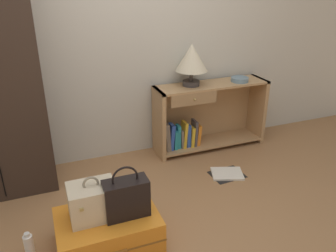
{
  "coord_description": "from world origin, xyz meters",
  "views": [
    {
      "loc": [
        -0.71,
        -1.72,
        1.73
      ],
      "look_at": [
        0.26,
        0.77,
        0.55
      ],
      "focal_mm": 36.86,
      "sensor_mm": 36.0,
      "label": 1
    }
  ],
  "objects_px": {
    "handbag": "(126,198)",
    "bottle": "(29,245)",
    "train_case": "(93,201)",
    "table_lamp": "(192,59)",
    "bowl": "(240,79)",
    "bookshelf": "(204,117)",
    "open_book_on_floor": "(227,174)",
    "suitcase_large": "(108,230)"
  },
  "relations": [
    {
      "from": "handbag",
      "to": "bottle",
      "type": "height_order",
      "value": "handbag"
    },
    {
      "from": "train_case",
      "to": "bottle",
      "type": "bearing_deg",
      "value": 172.46
    },
    {
      "from": "table_lamp",
      "to": "bottle",
      "type": "height_order",
      "value": "table_lamp"
    },
    {
      "from": "train_case",
      "to": "handbag",
      "type": "height_order",
      "value": "handbag"
    },
    {
      "from": "handbag",
      "to": "bottle",
      "type": "distance_m",
      "value": 0.72
    },
    {
      "from": "bowl",
      "to": "handbag",
      "type": "relative_size",
      "value": 0.48
    },
    {
      "from": "bookshelf",
      "to": "table_lamp",
      "type": "bearing_deg",
      "value": 177.82
    },
    {
      "from": "bottle",
      "to": "open_book_on_floor",
      "type": "height_order",
      "value": "bottle"
    },
    {
      "from": "open_book_on_floor",
      "to": "table_lamp",
      "type": "bearing_deg",
      "value": 100.31
    },
    {
      "from": "table_lamp",
      "to": "open_book_on_floor",
      "type": "relative_size",
      "value": 1.2
    },
    {
      "from": "open_book_on_floor",
      "to": "suitcase_large",
      "type": "bearing_deg",
      "value": -158.25
    },
    {
      "from": "bookshelf",
      "to": "open_book_on_floor",
      "type": "distance_m",
      "value": 0.7
    },
    {
      "from": "bookshelf",
      "to": "train_case",
      "type": "xyz_separation_m",
      "value": [
        -1.36,
        -1.07,
        0.01
      ]
    },
    {
      "from": "train_case",
      "to": "bottle",
      "type": "relative_size",
      "value": 1.72
    },
    {
      "from": "bookshelf",
      "to": "table_lamp",
      "type": "distance_m",
      "value": 0.65
    },
    {
      "from": "bowl",
      "to": "bottle",
      "type": "bearing_deg",
      "value": -156.09
    },
    {
      "from": "suitcase_large",
      "to": "bookshelf",
      "type": "bearing_deg",
      "value": 40.73
    },
    {
      "from": "table_lamp",
      "to": "open_book_on_floor",
      "type": "xyz_separation_m",
      "value": [
        0.11,
        -0.61,
        -0.97
      ]
    },
    {
      "from": "train_case",
      "to": "handbag",
      "type": "bearing_deg",
      "value": -17.29
    },
    {
      "from": "bookshelf",
      "to": "bowl",
      "type": "relative_size",
      "value": 6.65
    },
    {
      "from": "handbag",
      "to": "bowl",
      "type": "bearing_deg",
      "value": 35.54
    },
    {
      "from": "table_lamp",
      "to": "handbag",
      "type": "height_order",
      "value": "table_lamp"
    },
    {
      "from": "suitcase_large",
      "to": "handbag",
      "type": "bearing_deg",
      "value": -15.06
    },
    {
      "from": "bookshelf",
      "to": "table_lamp",
      "type": "relative_size",
      "value": 2.91
    },
    {
      "from": "handbag",
      "to": "suitcase_large",
      "type": "bearing_deg",
      "value": 164.94
    },
    {
      "from": "suitcase_large",
      "to": "train_case",
      "type": "xyz_separation_m",
      "value": [
        -0.08,
        0.03,
        0.24
      ]
    },
    {
      "from": "bottle",
      "to": "open_book_on_floor",
      "type": "bearing_deg",
      "value": 12.99
    },
    {
      "from": "train_case",
      "to": "open_book_on_floor",
      "type": "height_order",
      "value": "train_case"
    },
    {
      "from": "table_lamp",
      "to": "bowl",
      "type": "distance_m",
      "value": 0.58
    },
    {
      "from": "bowl",
      "to": "suitcase_large",
      "type": "xyz_separation_m",
      "value": [
        -1.65,
        -1.05,
        -0.61
      ]
    },
    {
      "from": "table_lamp",
      "to": "handbag",
      "type": "xyz_separation_m",
      "value": [
        -0.99,
        -1.14,
        -0.6
      ]
    },
    {
      "from": "bookshelf",
      "to": "handbag",
      "type": "height_order",
      "value": "bookshelf"
    },
    {
      "from": "table_lamp",
      "to": "bookshelf",
      "type": "bearing_deg",
      "value": -2.18
    },
    {
      "from": "train_case",
      "to": "handbag",
      "type": "xyz_separation_m",
      "value": [
        0.21,
        -0.07,
        0.02
      ]
    },
    {
      "from": "bookshelf",
      "to": "table_lamp",
      "type": "xyz_separation_m",
      "value": [
        -0.16,
        0.01,
        0.63
      ]
    },
    {
      "from": "handbag",
      "to": "train_case",
      "type": "bearing_deg",
      "value": 162.71
    },
    {
      "from": "bowl",
      "to": "open_book_on_floor",
      "type": "relative_size",
      "value": 0.52
    },
    {
      "from": "table_lamp",
      "to": "train_case",
      "type": "relative_size",
      "value": 1.33
    },
    {
      "from": "bookshelf",
      "to": "bowl",
      "type": "distance_m",
      "value": 0.54
    },
    {
      "from": "bottle",
      "to": "handbag",
      "type": "bearing_deg",
      "value": -10.8
    },
    {
      "from": "table_lamp",
      "to": "train_case",
      "type": "xyz_separation_m",
      "value": [
        -1.2,
        -1.07,
        -0.62
      ]
    },
    {
      "from": "table_lamp",
      "to": "bottle",
      "type": "xyz_separation_m",
      "value": [
        -1.63,
        -1.02,
        -0.89
      ]
    }
  ]
}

